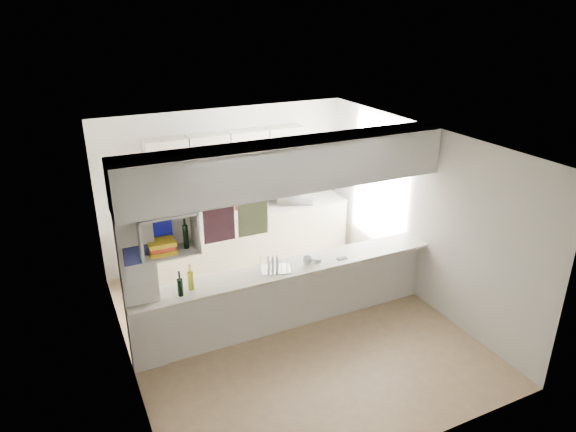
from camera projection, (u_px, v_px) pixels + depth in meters
floor at (289, 326)px, 7.08m from camera, size 4.80×4.80×0.00m
ceiling at (289, 142)px, 6.08m from camera, size 4.80×4.80×0.00m
wall_back at (227, 186)px, 8.58m from camera, size 4.20×0.00×4.20m
wall_left at (120, 275)px, 5.74m from camera, size 0.00×4.80×4.80m
wall_right at (420, 214)px, 7.42m from camera, size 0.00×4.80×4.80m
servery_partition at (276, 217)px, 6.37m from camera, size 4.20×0.50×2.60m
cubby_shelf at (166, 235)px, 5.75m from camera, size 0.65×0.35×0.50m
kitchen_run at (242, 216)px, 8.61m from camera, size 3.60×0.63×2.24m
microwave at (294, 193)px, 8.87m from camera, size 0.70×0.58×0.33m
bowl at (296, 182)px, 8.82m from camera, size 0.26×0.26×0.06m
dish_rack at (276, 264)px, 6.62m from camera, size 0.45×0.39×0.21m
cup at (307, 260)px, 6.76m from camera, size 0.14×0.14×0.10m
wine_bottles at (186, 283)px, 6.09m from camera, size 0.22×0.15×0.33m
plastic_tubs at (319, 259)px, 6.86m from camera, size 0.48×0.17×0.06m
utensil_jar at (221, 210)px, 8.41m from camera, size 0.09×0.09×0.13m
knife_block at (238, 205)px, 8.55m from camera, size 0.11×0.09×0.18m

